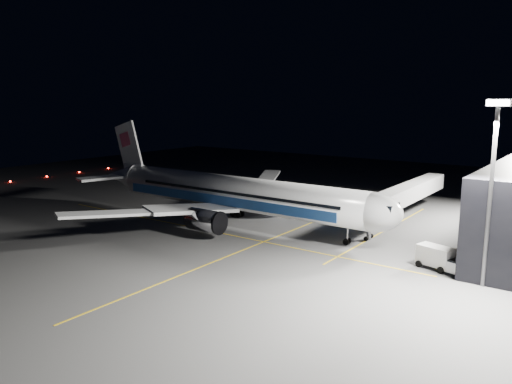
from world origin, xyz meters
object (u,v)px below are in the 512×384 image
object	(u,v)px
baggage_tug	(286,205)
airliner	(230,193)
jet_bridge	(403,195)
service_truck	(439,258)
safety_cone_b	(303,214)
safety_cone_a	(278,211)
safety_cone_c	(289,214)
floodlight_mast_south	(492,177)

from	to	relation	value
baggage_tug	airliner	bearing A→B (deg)	-108.94
airliner	jet_bridge	world-z (taller)	airliner
service_truck	baggage_tug	bearing A→B (deg)	168.12
service_truck	safety_cone_b	distance (m)	32.34
jet_bridge	safety_cone_a	xyz separation A→B (m)	(-20.96, -6.68, -4.32)
airliner	safety_cone_a	bearing A→B (deg)	79.44
airliner	safety_cone_c	xyz separation A→B (m)	(5.50, 10.01, -4.84)
service_truck	safety_cone_c	xyz separation A→B (m)	(-29.94, 13.30, -1.20)
safety_cone_b	safety_cone_c	size ratio (longest dim) A/B	0.89
floodlight_mast_south	safety_cone_a	xyz separation A→B (m)	(-38.96, 17.39, -12.11)
safety_cone_a	floodlight_mast_south	bearing A→B (deg)	-24.06
baggage_tug	safety_cone_a	bearing A→B (deg)	-100.92
airliner	safety_cone_c	size ratio (longest dim) A/B	95.00
jet_bridge	service_truck	size ratio (longest dim) A/B	5.79
safety_cone_b	safety_cone_c	distance (m)	2.70
safety_cone_c	jet_bridge	bearing A→B (deg)	24.61
safety_cone_b	airliner	bearing A→B (deg)	-120.13
floodlight_mast_south	safety_cone_b	xyz separation A→B (m)	(-34.00, 18.21, -12.08)
jet_bridge	safety_cone_b	bearing A→B (deg)	-159.87
baggage_tug	safety_cone_b	world-z (taller)	baggage_tug
baggage_tug	safety_cone_b	xyz separation A→B (m)	(4.93, -1.98, -0.57)
service_truck	safety_cone_b	world-z (taller)	service_truck
airliner	service_truck	bearing A→B (deg)	-5.30
airliner	safety_cone_a	size ratio (longest dim) A/B	116.37
baggage_tug	jet_bridge	bearing A→B (deg)	0.19
safety_cone_b	floodlight_mast_south	bearing A→B (deg)	-28.17
floodlight_mast_south	service_truck	distance (m)	12.52
airliner	jet_bridge	size ratio (longest dim) A/B	1.79
safety_cone_b	jet_bridge	bearing A→B (deg)	20.13
jet_bridge	floodlight_mast_south	xyz separation A→B (m)	(18.00, -24.07, 7.79)
safety_cone_a	baggage_tug	bearing A→B (deg)	89.39
baggage_tug	safety_cone_a	world-z (taller)	baggage_tug
jet_bridge	baggage_tug	distance (m)	21.61
baggage_tug	floodlight_mast_south	bearing A→B (deg)	-37.73
safety_cone_c	service_truck	bearing A→B (deg)	-23.95
jet_bridge	safety_cone_c	distance (m)	19.80
jet_bridge	safety_cone_a	size ratio (longest dim) A/B	65.11
airliner	safety_cone_b	size ratio (longest dim) A/B	106.51
safety_cone_a	safety_cone_c	bearing A→B (deg)	-22.07
safety_cone_c	floodlight_mast_south	bearing A→B (deg)	-24.24
airliner	safety_cone_b	distance (m)	14.92
floodlight_mast_south	service_truck	xyz separation A→B (m)	(-5.64, 2.72, -10.85)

